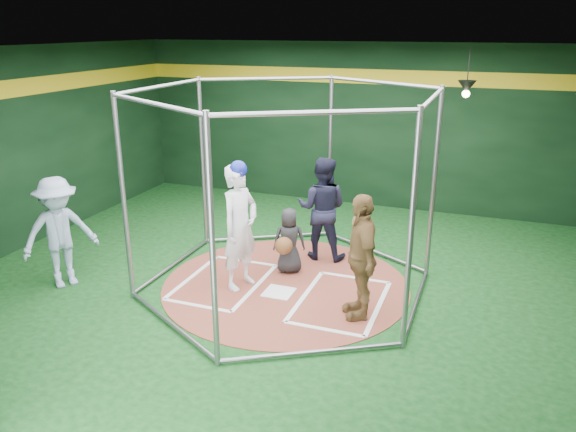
% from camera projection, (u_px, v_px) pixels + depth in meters
% --- Properties ---
extents(room_shell, '(10.10, 9.10, 3.53)m').
position_uv_depth(room_shell, '(286.00, 175.00, 8.13)').
color(room_shell, '#0C3510').
rests_on(room_shell, ground).
extents(clay_disc, '(3.80, 3.80, 0.01)m').
position_uv_depth(clay_disc, '(286.00, 285.00, 8.69)').
color(clay_disc, brown).
rests_on(clay_disc, ground).
extents(home_plate, '(0.43, 0.43, 0.01)m').
position_uv_depth(home_plate, '(279.00, 292.00, 8.42)').
color(home_plate, white).
rests_on(home_plate, clay_disc).
extents(batter_box_left, '(1.17, 1.77, 0.01)m').
position_uv_depth(batter_box_left, '(223.00, 281.00, 8.78)').
color(batter_box_left, white).
rests_on(batter_box_left, clay_disc).
extents(batter_box_right, '(1.17, 1.77, 0.01)m').
position_uv_depth(batter_box_right, '(341.00, 301.00, 8.15)').
color(batter_box_right, white).
rests_on(batter_box_right, clay_disc).
extents(batting_cage, '(4.05, 4.67, 3.00)m').
position_uv_depth(batting_cage, '(286.00, 192.00, 8.21)').
color(batting_cage, gray).
rests_on(batting_cage, ground).
extents(pendant_lamp_near, '(0.34, 0.34, 0.90)m').
position_uv_depth(pendant_lamp_near, '(467.00, 87.00, 10.28)').
color(pendant_lamp_near, black).
rests_on(pendant_lamp_near, room_shell).
extents(batter_figure, '(0.62, 0.79, 1.97)m').
position_uv_depth(batter_figure, '(240.00, 226.00, 8.34)').
color(batter_figure, white).
rests_on(batter_figure, clay_disc).
extents(visitor_leopard, '(0.83, 1.11, 1.75)m').
position_uv_depth(visitor_leopard, '(361.00, 256.00, 7.51)').
color(visitor_leopard, '#A27B45').
rests_on(visitor_leopard, clay_disc).
extents(catcher_figure, '(0.62, 0.65, 1.07)m').
position_uv_depth(catcher_figure, '(289.00, 241.00, 8.97)').
color(catcher_figure, black).
rests_on(catcher_figure, clay_disc).
extents(umpire, '(0.91, 0.74, 1.76)m').
position_uv_depth(umpire, '(322.00, 208.00, 9.45)').
color(umpire, black).
rests_on(umpire, clay_disc).
extents(bystander_blue, '(1.15, 1.28, 1.72)m').
position_uv_depth(bystander_blue, '(59.00, 233.00, 8.44)').
color(bystander_blue, '#94A9C4').
rests_on(bystander_blue, ground).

